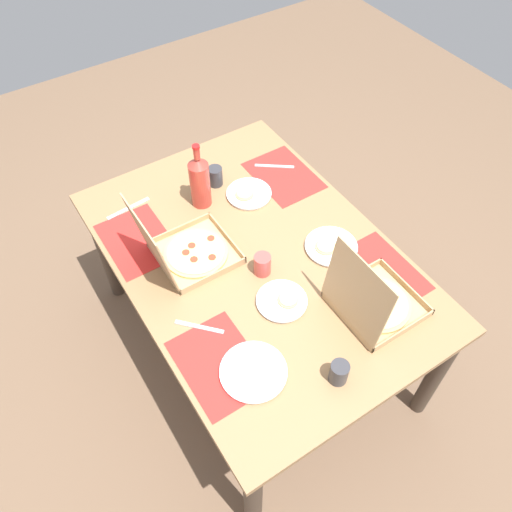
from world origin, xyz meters
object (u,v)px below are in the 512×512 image
(cup_red, at_px, (262,264))
(plate_near_left, at_px, (253,372))
(plate_middle, at_px, (282,301))
(plate_far_left, at_px, (331,247))
(cup_spare, at_px, (339,372))
(plate_near_right, at_px, (248,194))
(pizza_box_edge_far, at_px, (372,302))
(soda_bottle, at_px, (200,181))
(cup_clear_left, at_px, (215,176))
(pizza_box_corner_right, at_px, (186,251))

(cup_red, bearing_deg, plate_near_left, 142.80)
(plate_middle, bearing_deg, cup_red, -6.07)
(plate_middle, bearing_deg, plate_far_left, -70.27)
(plate_far_left, distance_m, cup_spare, 0.60)
(plate_near_right, bearing_deg, plate_middle, 160.17)
(pizza_box_edge_far, distance_m, plate_near_right, 0.78)
(soda_bottle, relative_size, cup_red, 3.47)
(plate_middle, relative_size, cup_spare, 2.19)
(cup_spare, bearing_deg, pizza_box_edge_far, -60.89)
(cup_spare, bearing_deg, cup_clear_left, -7.32)
(pizza_box_edge_far, relative_size, plate_near_left, 1.41)
(pizza_box_edge_far, relative_size, plate_far_left, 1.52)
(pizza_box_corner_right, distance_m, soda_bottle, 0.34)
(plate_near_left, relative_size, cup_clear_left, 2.58)
(plate_near_left, bearing_deg, cup_clear_left, -22.33)
(soda_bottle, bearing_deg, pizza_box_corner_right, 140.58)
(plate_near_right, height_order, cup_red, cup_red)
(pizza_box_edge_far, xyz_separation_m, cup_clear_left, (0.93, 0.15, -0.00))
(soda_bottle, bearing_deg, plate_far_left, -148.80)
(plate_near_right, height_order, cup_clear_left, cup_clear_left)
(plate_middle, distance_m, soda_bottle, 0.66)
(plate_near_right, bearing_deg, soda_bottle, 69.22)
(plate_middle, xyz_separation_m, cup_clear_left, (0.72, -0.12, 0.04))
(cup_red, bearing_deg, cup_spare, 175.99)
(plate_middle, relative_size, plate_near_left, 0.83)
(pizza_box_corner_right, height_order, plate_near_left, pizza_box_corner_right)
(plate_near_right, bearing_deg, plate_far_left, -165.14)
(soda_bottle, bearing_deg, cup_red, -178.50)
(cup_clear_left, xyz_separation_m, cup_red, (-0.55, 0.10, 0.00))
(cup_clear_left, relative_size, cup_red, 1.00)
(plate_near_right, distance_m, soda_bottle, 0.25)
(pizza_box_corner_right, relative_size, soda_bottle, 1.10)
(plate_middle, relative_size, cup_clear_left, 2.15)
(plate_near_left, relative_size, soda_bottle, 0.74)
(cup_clear_left, bearing_deg, plate_near_left, 157.67)
(plate_near_left, xyz_separation_m, plate_far_left, (0.31, -0.58, 0.00))
(plate_middle, relative_size, cup_red, 2.14)
(soda_bottle, xyz_separation_m, cup_spare, (-1.01, 0.02, -0.09))
(pizza_box_corner_right, relative_size, pizza_box_edge_far, 1.06)
(plate_near_left, relative_size, cup_red, 2.57)
(cup_spare, xyz_separation_m, cup_red, (0.53, -0.04, 0.00))
(pizza_box_edge_far, bearing_deg, cup_clear_left, 8.90)
(plate_middle, height_order, plate_far_left, same)
(plate_near_left, distance_m, cup_spare, 0.30)
(plate_near_right, xyz_separation_m, cup_clear_left, (0.15, 0.09, 0.04))
(plate_middle, xyz_separation_m, plate_far_left, (0.12, -0.33, 0.00))
(soda_bottle, bearing_deg, plate_middle, 179.53)
(plate_near_left, bearing_deg, pizza_box_corner_right, -4.84)
(soda_bottle, relative_size, cup_clear_left, 3.49)
(soda_bottle, distance_m, cup_red, 0.49)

